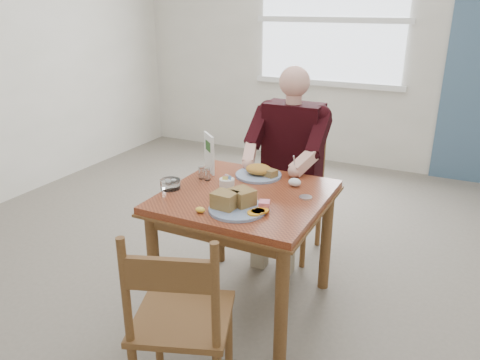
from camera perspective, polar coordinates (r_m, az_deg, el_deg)
The scene contains 16 objects.
floor at distance 3.06m, azimuth 0.61°, elevation -14.67°, with size 6.00×6.00×0.00m, color #6C6458.
wall_back at distance 5.37m, azimuth 15.28°, elevation 16.13°, with size 5.50×5.50×0.00m, color white.
lemon_wedge at distance 2.45m, azimuth -4.86°, elevation -3.65°, with size 0.06×0.04×0.03m, color yellow.
napkin at distance 2.81m, azimuth 6.68°, elevation -0.27°, with size 0.08×0.06×0.05m, color white.
metal_dish at distance 2.65m, azimuth 8.00°, elevation -2.10°, with size 0.07×0.07×0.01m, color silver.
window at distance 5.42m, azimuth 11.07°, elevation 18.62°, with size 1.72×0.04×1.42m.
table at distance 2.74m, azimuth 0.66°, elevation -3.75°, with size 0.92×0.92×0.75m.
chair_far at distance 3.48m, azimuth 6.34°, elevation -1.22°, with size 0.42×0.42×0.95m.
chair_near at distance 2.14m, azimuth -7.28°, elevation -16.77°, with size 0.54×0.54×0.95m.
diner at distance 3.29m, azimuth 6.03°, elevation 3.62°, with size 0.53×0.56×1.39m.
near_plate at distance 2.47m, azimuth -0.41°, elevation -2.84°, with size 0.36×0.36×0.10m.
far_plate at distance 2.94m, azimuth 2.39°, elevation 0.98°, with size 0.37×0.37×0.08m.
caddy at distance 2.79m, azimuth -1.61°, elevation -0.30°, with size 0.11×0.11×0.07m.
shakers at distance 2.89m, azimuth -4.37°, elevation 0.84°, with size 0.09×0.05×0.08m.
creamer at distance 2.78m, azimuth -8.50°, elevation -0.49°, with size 0.13×0.13×0.06m.
menu at distance 3.00m, azimuth -3.78°, elevation 3.31°, with size 0.13×0.12×0.25m.
Camera 1 is at (1.07, -2.25, 1.78)m, focal length 35.00 mm.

